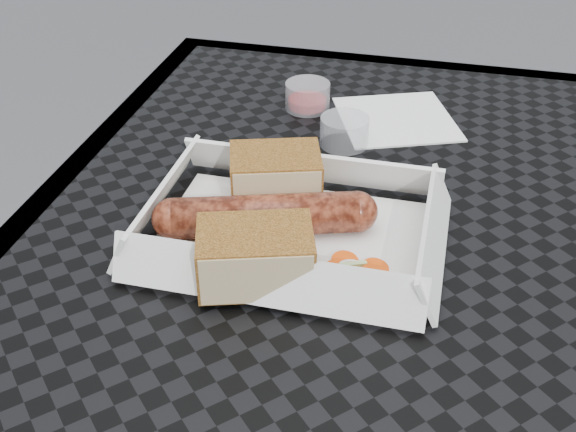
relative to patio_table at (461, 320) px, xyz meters
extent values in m
cube|color=black|center=(0.00, 0.00, 0.07)|extent=(0.80, 0.80, 0.01)
cube|color=black|center=(0.00, 0.39, 0.06)|extent=(0.80, 0.03, 0.03)
cube|color=black|center=(-0.39, 0.00, 0.06)|extent=(0.03, 0.80, 0.03)
cylinder|color=black|center=(-0.35, 0.35, -0.30)|extent=(0.03, 0.03, 0.73)
cube|color=white|center=(-0.15, -0.02, 0.08)|extent=(0.22, 0.15, 0.00)
cylinder|color=brown|center=(-0.17, -0.02, 0.10)|extent=(0.16, 0.08, 0.04)
sphere|color=brown|center=(-0.10, 0.00, 0.10)|extent=(0.04, 0.04, 0.04)
sphere|color=brown|center=(-0.25, -0.04, 0.10)|extent=(0.04, 0.04, 0.04)
cube|color=#915924|center=(-0.18, 0.03, 0.10)|extent=(0.09, 0.08, 0.05)
cube|color=#915924|center=(-0.16, -0.08, 0.10)|extent=(0.10, 0.08, 0.04)
cylinder|color=#E9490A|center=(-0.09, -0.06, 0.08)|extent=(0.02, 0.02, 0.00)
torus|color=white|center=(-0.09, -0.06, 0.08)|extent=(0.02, 0.02, 0.00)
cube|color=#B2D17F|center=(-0.08, -0.05, 0.08)|extent=(0.02, 0.02, 0.00)
cube|color=white|center=(-0.09, 0.22, 0.08)|extent=(0.16, 0.16, 0.00)
cylinder|color=maroon|center=(-0.19, 0.23, 0.09)|extent=(0.05, 0.05, 0.03)
cylinder|color=silver|center=(-0.14, 0.16, 0.09)|extent=(0.05, 0.05, 0.03)
camera|label=1|loc=(-0.04, -0.49, 0.44)|focal=45.00mm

